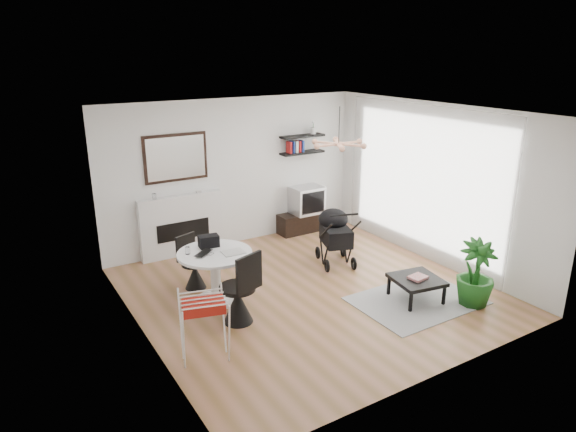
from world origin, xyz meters
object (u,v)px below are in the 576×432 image
tv_console (303,222)px  coffee_table (417,280)px  crt_tv (306,199)px  potted_plant (476,273)px  fireplace (181,218)px  dining_table (215,269)px  stroller (335,238)px  drying_rack (204,328)px

tv_console → coffee_table: tv_console is taller
crt_tv → potted_plant: potted_plant is taller
fireplace → dining_table: size_ratio=2.03×
coffee_table → potted_plant: 0.82m
stroller → tv_console: bearing=95.7°
coffee_table → potted_plant: potted_plant is taller
fireplace → drying_rack: size_ratio=2.62×
crt_tv → stroller: (-0.45, -1.58, -0.22)m
crt_tv → fireplace: bearing=177.3°
drying_rack → coffee_table: drying_rack is taller
tv_console → crt_tv: bearing=-3.7°
drying_rack → stroller: (3.05, 1.57, 0.01)m
fireplace → potted_plant: (2.88, -3.99, -0.20)m
crt_tv → dining_table: size_ratio=0.58×
tv_console → coffee_table: size_ratio=1.39×
stroller → crt_tv: bearing=93.9°
coffee_table → dining_table: bearing=149.6°
crt_tv → drying_rack: (-3.50, -3.16, -0.23)m
tv_console → fireplace: bearing=177.3°
crt_tv → coffee_table: (-0.28, -3.34, -0.35)m
crt_tv → drying_rack: bearing=-138.0°
potted_plant → crt_tv: bearing=94.9°
dining_table → stroller: 2.36m
dining_table → crt_tv: bearing=33.8°
fireplace → tv_console: (2.50, -0.12, -0.49)m
fireplace → dining_table: bearing=-96.8°
dining_table → coffee_table: size_ratio=1.40×
drying_rack → stroller: 3.43m
fireplace → tv_console: fireplace is taller
fireplace → coffee_table: size_ratio=2.83×
dining_table → drying_rack: 1.47m
fireplace → stroller: (2.10, -1.71, -0.24)m
crt_tv → dining_table: bearing=-146.2°
coffee_table → potted_plant: (0.61, -0.53, 0.17)m
drying_rack → stroller: bearing=42.9°
drying_rack → potted_plant: bearing=5.1°
crt_tv → dining_table: crt_tv is taller
crt_tv → coffee_table: crt_tv is taller
crt_tv → coffee_table: size_ratio=0.81×
tv_console → dining_table: dining_table is taller
coffee_table → tv_console: bearing=86.2°
tv_console → potted_plant: 3.90m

